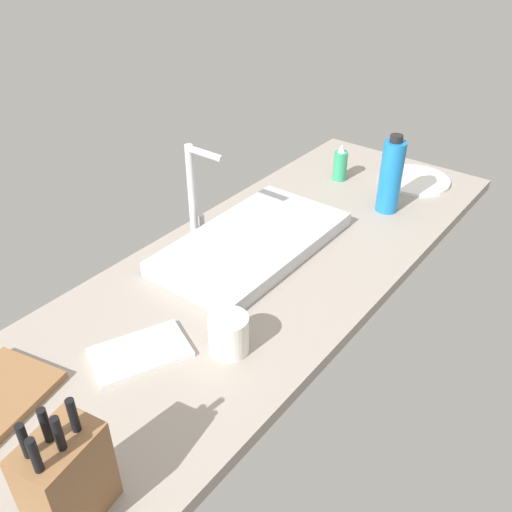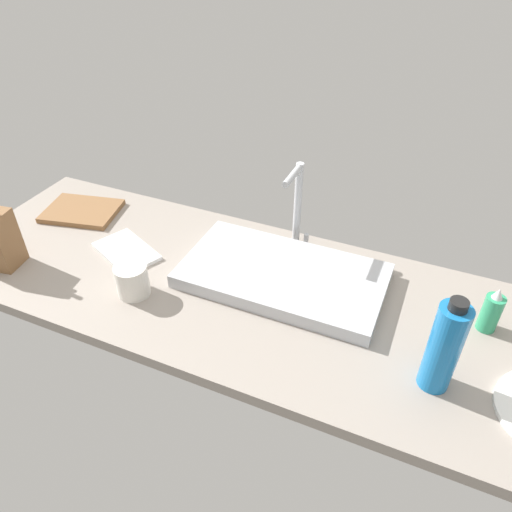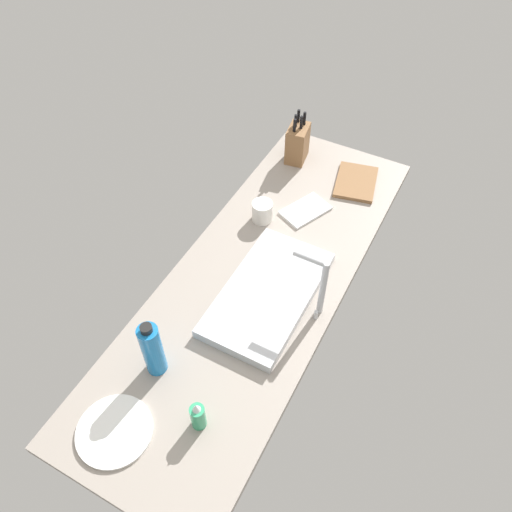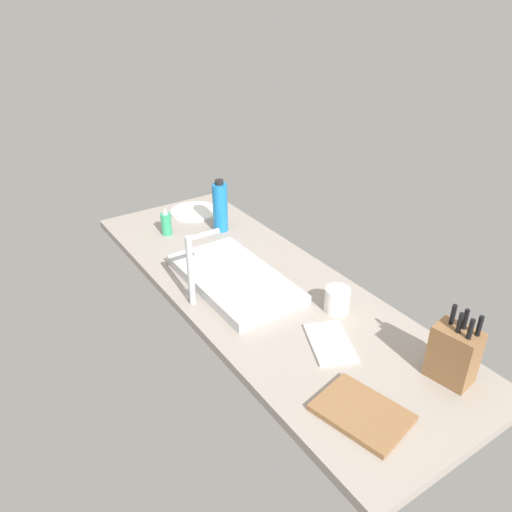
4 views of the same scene
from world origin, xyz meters
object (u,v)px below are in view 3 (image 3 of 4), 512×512
object	(u,v)px
knife_block	(297,143)
water_bottle	(152,349)
dinner_plate	(115,431)
coffee_mug	(262,211)
dish_towel	(305,210)
cutting_board	(356,182)
sink_basin	(268,294)
soap_bottle	(198,416)
faucet	(320,283)

from	to	relation	value
knife_block	water_bottle	bearing A→B (deg)	-6.53
dinner_plate	coffee_mug	size ratio (longest dim) A/B	2.63
knife_block	dish_towel	xyz separation A→B (cm)	(32.06, 19.46, -8.74)
cutting_board	coffee_mug	size ratio (longest dim) A/B	2.66
knife_block	cutting_board	bearing A→B (deg)	74.03
sink_basin	water_bottle	size ratio (longest dim) A/B	2.27
coffee_mug	soap_bottle	bearing A→B (deg)	15.32
cutting_board	water_bottle	bearing A→B (deg)	-12.13
soap_bottle	dinner_plate	distance (cm)	27.36
cutting_board	dish_towel	bearing A→B (deg)	-24.97
water_bottle	dinner_plate	world-z (taller)	water_bottle
faucet	dish_towel	size ratio (longest dim) A/B	1.33
knife_block	coffee_mug	bearing A→B (deg)	-3.42
dinner_plate	dish_towel	world-z (taller)	same
knife_block	water_bottle	xyz separation A→B (cm)	(126.85, 6.17, 2.66)
knife_block	soap_bottle	distance (cm)	140.38
faucet	water_bottle	xyz separation A→B (cm)	(47.91, -38.82, -4.30)
soap_bottle	dish_towel	size ratio (longest dim) A/B	0.63
knife_block	water_bottle	size ratio (longest dim) A/B	0.96
cutting_board	dinner_plate	world-z (taller)	cutting_board
knife_block	soap_bottle	size ratio (longest dim) A/B	1.84
dish_towel	water_bottle	bearing A→B (deg)	-7.98
dinner_plate	coffee_mug	world-z (taller)	coffee_mug
sink_basin	knife_block	size ratio (longest dim) A/B	2.37
knife_block	sink_basin	bearing A→B (deg)	8.42
soap_bottle	water_bottle	world-z (taller)	water_bottle
faucet	dinner_plate	distance (cm)	83.69
water_bottle	dish_towel	distance (cm)	96.39
cutting_board	dinner_plate	bearing A→B (deg)	-9.62
dish_towel	cutting_board	bearing A→B (deg)	155.03
coffee_mug	cutting_board	bearing A→B (deg)	146.18
cutting_board	soap_bottle	bearing A→B (deg)	-1.21
cutting_board	water_bottle	size ratio (longest dim) A/B	0.97
soap_bottle	coffee_mug	size ratio (longest dim) A/B	1.43
faucet	dish_towel	xyz separation A→B (cm)	(-46.88, -25.54, -15.70)
sink_basin	coffee_mug	distance (cm)	42.47
soap_bottle	dish_towel	bearing A→B (deg)	-174.37
dinner_plate	dish_towel	distance (cm)	120.61
water_bottle	dish_towel	world-z (taller)	water_bottle
dish_towel	sink_basin	bearing A→B (deg)	7.73
sink_basin	coffee_mug	size ratio (longest dim) A/B	6.24
soap_bottle	coffee_mug	distance (cm)	95.04
cutting_board	coffee_mug	bearing A→B (deg)	-33.82
sink_basin	cutting_board	size ratio (longest dim) A/B	2.34
faucet	water_bottle	distance (cm)	61.82
faucet	cutting_board	bearing A→B (deg)	-170.65
faucet	dinner_plate	world-z (taller)	faucet
soap_bottle	cutting_board	bearing A→B (deg)	178.79
sink_basin	dish_towel	bearing A→B (deg)	-172.27
knife_block	cutting_board	world-z (taller)	knife_block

